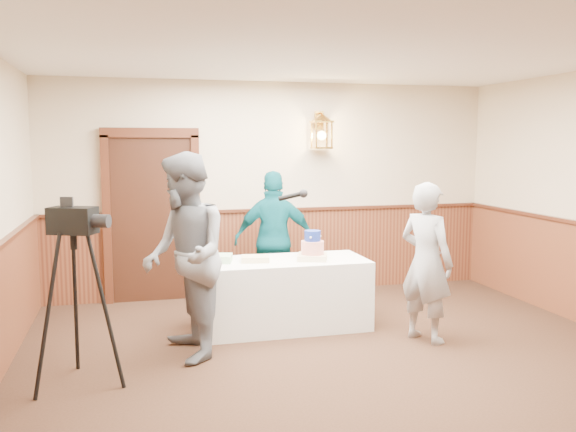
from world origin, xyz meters
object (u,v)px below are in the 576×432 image
at_px(tiered_cake, 312,248).
at_px(interviewer, 185,257).
at_px(sheet_cake_green, 216,258).
at_px(assistant_p, 275,240).
at_px(baker, 426,262).
at_px(display_table, 283,294).
at_px(sheet_cake_yellow, 255,259).
at_px(tv_camera_rig, 76,307).

xyz_separation_m(tiered_cake, interviewer, (-1.42, -0.62, 0.09)).
distance_m(sheet_cake_green, assistant_p, 1.12).
height_order(tiered_cake, baker, baker).
height_order(sheet_cake_green, interviewer, interviewer).
relative_size(display_table, baker, 1.11).
bearing_deg(tiered_cake, sheet_cake_green, 172.30).
distance_m(display_table, interviewer, 1.43).
height_order(tiered_cake, sheet_cake_green, tiered_cake).
bearing_deg(sheet_cake_yellow, interviewer, -139.75).
bearing_deg(baker, assistant_p, 8.30).
height_order(display_table, baker, baker).
height_order(sheet_cake_green, assistant_p, assistant_p).
distance_m(tiered_cake, tv_camera_rig, 2.57).
xyz_separation_m(baker, assistant_p, (-1.19, 1.61, 0.03)).
relative_size(sheet_cake_green, interviewer, 0.17).
xyz_separation_m(tiered_cake, sheet_cake_green, (-1.03, 0.14, -0.09)).
relative_size(tiered_cake, sheet_cake_green, 1.21).
bearing_deg(sheet_cake_green, interviewer, -117.29).
distance_m(interviewer, tv_camera_rig, 1.06).
bearing_deg(tv_camera_rig, interviewer, 48.72).
bearing_deg(tiered_cake, tv_camera_rig, -155.81).
bearing_deg(interviewer, tv_camera_rig, -71.43).
bearing_deg(sheet_cake_yellow, assistant_p, 63.80).
xyz_separation_m(sheet_cake_yellow, tv_camera_rig, (-1.72, -1.11, -0.11)).
bearing_deg(tv_camera_rig, tiered_cake, 47.79).
height_order(sheet_cake_yellow, interviewer, interviewer).
height_order(tiered_cake, sheet_cake_yellow, tiered_cake).
height_order(display_table, sheet_cake_yellow, sheet_cake_yellow).
xyz_separation_m(assistant_p, tv_camera_rig, (-2.13, -1.95, -0.17)).
relative_size(display_table, tiered_cake, 4.55).
relative_size(sheet_cake_green, tv_camera_rig, 0.22).
bearing_deg(baker, sheet_cake_yellow, 36.19).
height_order(interviewer, tv_camera_rig, interviewer).
bearing_deg(sheet_cake_green, assistant_p, 42.73).
bearing_deg(interviewer, assistant_p, 134.82).
relative_size(tiered_cake, interviewer, 0.21).
xyz_separation_m(tiered_cake, baker, (0.98, -0.71, -0.06)).
xyz_separation_m(display_table, tv_camera_rig, (-2.03, -1.12, 0.30)).
bearing_deg(tv_camera_rig, assistant_p, 65.98).
xyz_separation_m(tiered_cake, sheet_cake_yellow, (-0.62, 0.06, -0.09)).
xyz_separation_m(display_table, assistant_p, (0.10, 0.82, 0.46)).
height_order(interviewer, assistant_p, interviewer).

